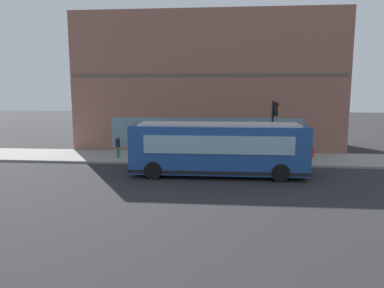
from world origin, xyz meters
The scene contains 10 objects.
ground centered at (0.00, 0.00, 0.00)m, with size 120.00×120.00×0.00m, color #262628.
sidewalk_curb centered at (4.95, 0.00, 0.07)m, with size 4.71×40.00×0.15m, color gray.
building_corner centered at (11.36, 0.00, 5.49)m, with size 8.16×21.48×10.99m.
city_bus_nearside centered at (-0.03, -1.11, 1.55)m, with size 2.65×10.05×3.07m.
traffic_light_near_corner centered at (3.17, -4.69, 3.01)m, with size 0.32×0.49×4.10m.
fire_hydrant centered at (5.57, -7.75, 0.51)m, with size 0.35×0.35×0.74m.
pedestrian_by_light_pole centered at (4.60, 0.81, 1.20)m, with size 0.32×0.32×1.81m.
pedestrian_near_building_entrance centered at (6.69, -3.21, 1.14)m, with size 0.32×0.32×1.72m.
pedestrian_near_hydrant centered at (3.62, -6.18, 1.16)m, with size 0.32×0.32×1.74m.
pedestrian_walking_along_curb centered at (4.20, 6.12, 1.04)m, with size 0.32×0.32×1.56m.
Camera 1 is at (-20.67, -1.50, 5.00)m, focal length 33.83 mm.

